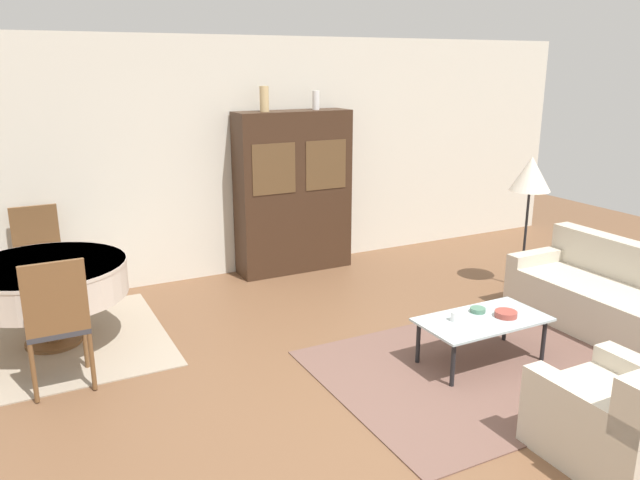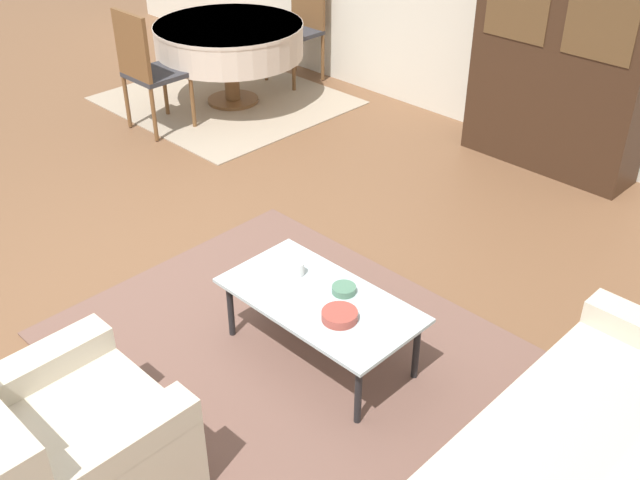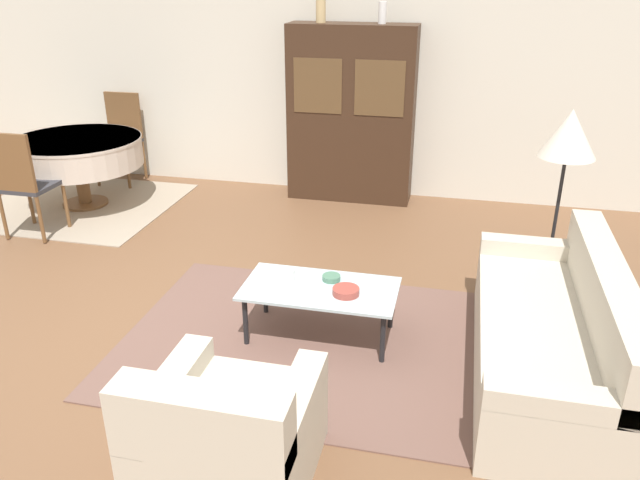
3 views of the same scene
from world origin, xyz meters
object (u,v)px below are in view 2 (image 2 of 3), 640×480
object	(u,v)px
display_cabinet	(565,49)
cup	(298,269)
dining_table	(229,40)
bowl	(340,316)
bowl_small	(344,289)
dining_chair_near	(146,65)
coffee_table	(320,304)
dining_chair_far	(300,21)
armchair	(57,451)

from	to	relation	value
display_cabinet	cup	size ratio (longest dim) A/B	24.15
dining_table	bowl	size ratio (longest dim) A/B	7.43
cup	bowl_small	size ratio (longest dim) A/B	0.61
cup	dining_chair_near	bearing A→B (deg)	160.42
coffee_table	dining_chair_far	size ratio (longest dim) A/B	1.02
coffee_table	dining_chair_near	xyz separation A→B (m)	(-3.12, 1.10, 0.24)
dining_chair_near	bowl_small	bearing A→B (deg)	-17.00
bowl	dining_chair_near	bearing A→B (deg)	160.84
armchair	dining_table	size ratio (longest dim) A/B	0.62
dining_table	cup	xyz separation A→B (m)	(2.89, -1.93, -0.17)
dining_table	bowl_small	size ratio (longest dim) A/B	10.61
coffee_table	dining_chair_far	xyz separation A→B (m)	(-3.12, 2.91, 0.24)
display_cabinet	dining_table	bearing A→B (deg)	-161.51
cup	bowl	distance (m)	0.45
bowl_small	dining_chair_far	bearing A→B (deg)	138.80
coffee_table	display_cabinet	distance (m)	3.01
dining_table	armchair	bearing A→B (deg)	-49.03
bowl_small	dining_table	bearing A→B (deg)	149.43
armchair	dining_chair_near	world-z (taller)	dining_chair_near
display_cabinet	dining_chair_near	xyz separation A→B (m)	(-2.79, -1.84, -0.35)
display_cabinet	dining_chair_far	bearing A→B (deg)	-179.44
bowl_small	bowl	bearing A→B (deg)	-52.49
coffee_table	cup	size ratio (longest dim) A/B	13.69
dining_chair_far	bowl_small	distance (m)	4.23
armchair	dining_chair_near	size ratio (longest dim) A/B	0.80
display_cabinet	bowl_small	world-z (taller)	display_cabinet
display_cabinet	bowl	world-z (taller)	display_cabinet
dining_chair_far	bowl_small	size ratio (longest dim) A/B	8.16
bowl_small	armchair	bearing A→B (deg)	-96.88
armchair	dining_table	xyz separation A→B (m)	(-2.99, 3.44, 0.31)
display_cabinet	dining_chair_near	world-z (taller)	display_cabinet
armchair	cup	distance (m)	1.52
dining_table	coffee_table	bearing A→B (deg)	-32.64
bowl	dining_chair_far	bearing A→B (deg)	138.22
coffee_table	bowl	distance (m)	0.21
dining_table	dining_chair_far	bearing A→B (deg)	90.00
coffee_table	display_cabinet	world-z (taller)	display_cabinet
armchair	bowl_small	world-z (taller)	armchair
dining_chair_far	dining_chair_near	bearing A→B (deg)	90.00
armchair	dining_chair_near	distance (m)	3.93
coffee_table	bowl	world-z (taller)	bowl
coffee_table	bowl	xyz separation A→B (m)	(0.19, -0.06, 0.06)
armchair	bowl_small	xyz separation A→B (m)	(0.19, 1.56, 0.12)
cup	bowl	world-z (taller)	cup
dining_chair_near	bowl_small	world-z (taller)	dining_chair_near
coffee_table	dining_table	size ratio (longest dim) A/B	0.79
dining_chair_far	bowl	xyz separation A→B (m)	(3.32, -2.96, -0.18)
armchair	bowl_small	size ratio (longest dim) A/B	6.56
coffee_table	dining_table	xyz separation A→B (m)	(-3.12, 2.00, 0.25)
armchair	dining_table	bearing A→B (deg)	130.97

